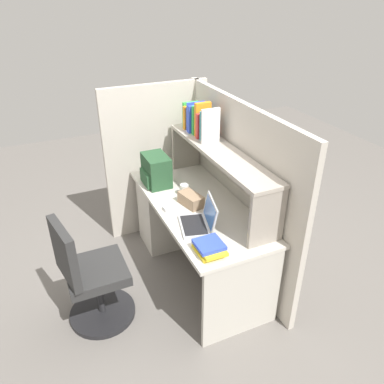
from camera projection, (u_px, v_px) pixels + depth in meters
ground_plane at (197, 270)px, 3.53m from camera, size 8.00×8.00×0.00m
desk at (180, 213)px, 3.65m from camera, size 1.60×0.70×0.73m
cubicle_partition_rear at (237, 190)px, 3.29m from camera, size 1.84×0.05×1.55m
cubicle_partition_left at (158, 161)px, 3.81m from camera, size 0.05×1.06×1.55m
overhead_hutch at (220, 161)px, 3.08m from camera, size 1.44×0.28×0.45m
reference_books_on_shelf at (200, 121)px, 3.28m from camera, size 0.46×0.18×0.29m
laptop at (200, 221)px, 2.85m from camera, size 0.36×0.32×0.22m
backpack at (156, 171)px, 3.42m from camera, size 0.30×0.23×0.28m
computer_mouse at (170, 208)px, 3.08m from camera, size 0.07×0.11×0.03m
paper_cup at (184, 190)px, 3.27m from camera, size 0.08×0.08×0.10m
tissue_box at (191, 200)px, 3.13m from camera, size 0.24×0.17×0.10m
desk_book_stack at (209, 248)px, 2.59m from camera, size 0.22×0.19×0.07m
office_chair at (90, 280)px, 2.85m from camera, size 0.52×0.52×0.93m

